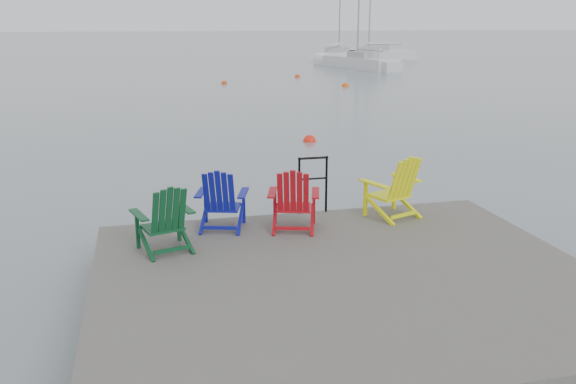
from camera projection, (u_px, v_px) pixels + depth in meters
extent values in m
plane|color=slate|center=(347.00, 312.00, 7.43)|extent=(400.00, 400.00, 0.00)
cube|color=#2C2A27|center=(348.00, 282.00, 7.32)|extent=(6.00, 5.00, 0.20)
cylinder|color=black|center=(124.00, 283.00, 8.96)|extent=(0.26, 0.26, 1.20)
cylinder|color=black|center=(301.00, 267.00, 9.57)|extent=(0.26, 0.26, 1.20)
cylinder|color=black|center=(457.00, 252.00, 10.17)|extent=(0.26, 0.26, 1.20)
cylinder|color=black|center=(299.00, 186.00, 9.47)|extent=(0.04, 0.04, 0.90)
cylinder|color=black|center=(326.00, 184.00, 9.57)|extent=(0.04, 0.04, 0.90)
cylinder|color=black|center=(313.00, 158.00, 9.40)|extent=(0.48, 0.04, 0.04)
cylinder|color=black|center=(313.00, 179.00, 9.49)|extent=(0.44, 0.03, 0.03)
cube|color=#0B4020|center=(163.00, 227.00, 8.04)|extent=(0.59, 0.55, 0.04)
cube|color=#0B4020|center=(137.00, 230.00, 8.06)|extent=(0.06, 0.06, 0.51)
cube|color=#0B4020|center=(179.00, 223.00, 8.33)|extent=(0.06, 0.06, 0.51)
cube|color=#0B4020|center=(139.00, 215.00, 7.81)|extent=(0.26, 0.56, 0.03)
cube|color=#0B4020|center=(184.00, 208.00, 8.11)|extent=(0.26, 0.56, 0.03)
cube|color=#0B4020|center=(169.00, 211.00, 7.71)|extent=(0.50, 0.35, 0.62)
cube|color=#0D1187|center=(223.00, 207.00, 8.90)|extent=(0.59, 0.55, 0.04)
cube|color=#0D1187|center=(206.00, 206.00, 9.10)|extent=(0.06, 0.06, 0.51)
cube|color=#0D1187|center=(244.00, 207.00, 9.07)|extent=(0.06, 0.06, 0.51)
cube|color=#0D1187|center=(201.00, 192.00, 8.84)|extent=(0.26, 0.56, 0.03)
cube|color=#0D1187|center=(243.00, 193.00, 8.81)|extent=(0.26, 0.56, 0.03)
cube|color=#0D1187|center=(219.00, 193.00, 8.54)|extent=(0.49, 0.35, 0.62)
cube|color=#A50C14|center=(294.00, 208.00, 8.88)|extent=(0.59, 0.56, 0.04)
cube|color=#A50C14|center=(275.00, 206.00, 9.08)|extent=(0.06, 0.06, 0.52)
cube|color=#A50C14|center=(314.00, 207.00, 9.05)|extent=(0.06, 0.06, 0.52)
cube|color=#A50C14|center=(272.00, 192.00, 8.81)|extent=(0.26, 0.57, 0.03)
cube|color=#A50C14|center=(315.00, 193.00, 8.78)|extent=(0.26, 0.57, 0.03)
cube|color=#A50C14|center=(293.00, 193.00, 8.50)|extent=(0.50, 0.35, 0.63)
cube|color=#ECF20D|center=(389.00, 196.00, 9.42)|extent=(0.65, 0.62, 0.04)
cube|color=#ECF20D|center=(365.00, 199.00, 9.42)|extent=(0.06, 0.06, 0.55)
cube|color=#ECF20D|center=(394.00, 192.00, 9.75)|extent=(0.06, 0.06, 0.55)
cube|color=#ECF20D|center=(374.00, 184.00, 9.16)|extent=(0.32, 0.60, 0.03)
cube|color=#ECF20D|center=(406.00, 177.00, 9.52)|extent=(0.32, 0.60, 0.03)
cube|color=#ECF20D|center=(405.00, 179.00, 9.08)|extent=(0.54, 0.41, 0.67)
cube|color=silver|center=(360.00, 65.00, 44.95)|extent=(3.68, 7.71, 1.10)
cube|color=#9E9EA3|center=(363.00, 56.00, 44.44)|extent=(1.86, 2.50, 0.55)
cube|color=white|center=(338.00, 58.00, 53.32)|extent=(6.48, 9.50, 1.10)
cube|color=#9E9EA3|center=(337.00, 50.00, 52.69)|extent=(2.82, 3.30, 0.55)
cube|color=white|center=(372.00, 57.00, 55.06)|extent=(7.16, 3.20, 1.10)
cube|color=#9E9EA3|center=(376.00, 49.00, 54.88)|extent=(2.30, 1.67, 0.55)
cylinder|color=gray|center=(370.00, 0.00, 53.72)|extent=(0.12, 0.12, 8.67)
sphere|color=red|center=(309.00, 141.00, 17.90)|extent=(0.38, 0.38, 0.38)
sphere|color=#CB3B0B|center=(224.00, 84.00, 34.11)|extent=(0.33, 0.33, 0.33)
sphere|color=#ED580D|center=(345.00, 86.00, 32.76)|extent=(0.41, 0.41, 0.41)
sphere|color=#E33C0D|center=(298.00, 77.00, 38.13)|extent=(0.35, 0.35, 0.35)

